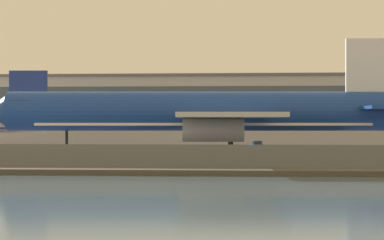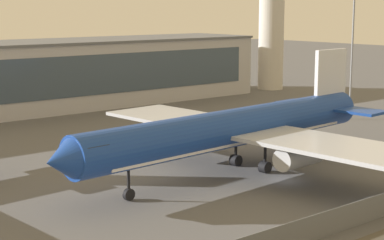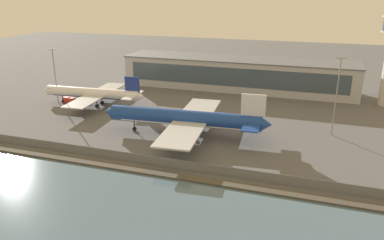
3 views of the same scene
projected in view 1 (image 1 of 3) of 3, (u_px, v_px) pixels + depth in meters
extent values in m
plane|color=#565659|center=(221.00, 162.00, 86.14)|extent=(500.00, 500.00, 0.00)
cube|color=#474238|center=(213.00, 172.00, 65.71)|extent=(320.00, 3.00, 0.50)
cube|color=slate|center=(215.00, 158.00, 70.19)|extent=(280.00, 0.08, 2.54)
cylinder|color=slate|center=(215.00, 158.00, 70.19)|extent=(0.10, 0.10, 2.54)
cylinder|color=#193D93|center=(203.00, 111.00, 92.86)|extent=(48.77, 8.48, 4.88)
cube|color=#232D3D|center=(24.00, 106.00, 92.90)|extent=(2.99, 4.34, 1.46)
cube|color=silver|center=(203.00, 122.00, 92.86)|extent=(41.43, 6.96, 0.88)
cube|color=#B7BABF|center=(227.00, 115.00, 81.20)|extent=(12.38, 24.03, 0.49)
cube|color=#B7BABF|center=(219.00, 117.00, 104.50)|extent=(12.38, 24.03, 0.49)
cylinder|color=#B7BABF|center=(213.00, 130.00, 83.07)|extent=(6.98, 3.18, 2.68)
cylinder|color=#B7BABF|center=(209.00, 128.00, 102.64)|extent=(6.98, 3.18, 2.68)
cube|color=silver|center=(375.00, 72.00, 92.83)|extent=(7.30, 1.13, 8.30)
cube|color=#193D93|center=(384.00, 108.00, 88.55)|extent=(5.48, 8.88, 0.39)
cube|color=#193D93|center=(367.00, 109.00, 97.09)|extent=(5.48, 8.88, 0.39)
cylinder|color=black|center=(67.00, 142.00, 92.89)|extent=(0.34, 0.34, 2.85)
cylinder|color=black|center=(67.00, 154.00, 92.88)|extent=(1.40, 0.64, 1.37)
cylinder|color=black|center=(232.00, 143.00, 90.28)|extent=(0.39, 0.39, 2.85)
cylinder|color=black|center=(232.00, 155.00, 90.28)|extent=(1.65, 1.21, 1.57)
cylinder|color=black|center=(230.00, 142.00, 95.41)|extent=(0.39, 0.39, 2.85)
cylinder|color=black|center=(230.00, 153.00, 95.41)|extent=(1.65, 1.21, 1.57)
cone|color=white|center=(51.00, 119.00, 115.94)|extent=(2.92, 3.86, 3.69)
cube|color=navy|center=(28.00, 93.00, 115.96)|extent=(5.92, 0.91, 6.96)
cube|color=white|center=(23.00, 117.00, 112.50)|extent=(4.41, 7.18, 0.33)
cube|color=white|center=(33.00, 118.00, 119.42)|extent=(4.41, 7.18, 0.33)
cube|color=#19519E|center=(256.00, 148.00, 111.75)|extent=(2.27, 3.48, 1.11)
cube|color=#283847|center=(257.00, 143.00, 111.35)|extent=(1.50, 1.38, 0.50)
cylinder|color=black|center=(262.00, 151.00, 110.86)|extent=(0.37, 0.73, 0.70)
cylinder|color=black|center=(253.00, 151.00, 110.66)|extent=(0.37, 0.73, 0.70)
cylinder|color=black|center=(259.00, 150.00, 112.83)|extent=(0.37, 0.73, 0.70)
cylinder|color=black|center=(250.00, 150.00, 112.63)|extent=(0.37, 0.73, 0.70)
cube|color=#B2B2B7|center=(240.00, 111.00, 156.40)|extent=(105.46, 20.01, 13.68)
cube|color=#3D4C5B|center=(239.00, 107.00, 146.34)|extent=(97.03, 0.16, 8.21)
cube|color=#5B5E63|center=(240.00, 77.00, 156.41)|extent=(106.06, 20.61, 0.50)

